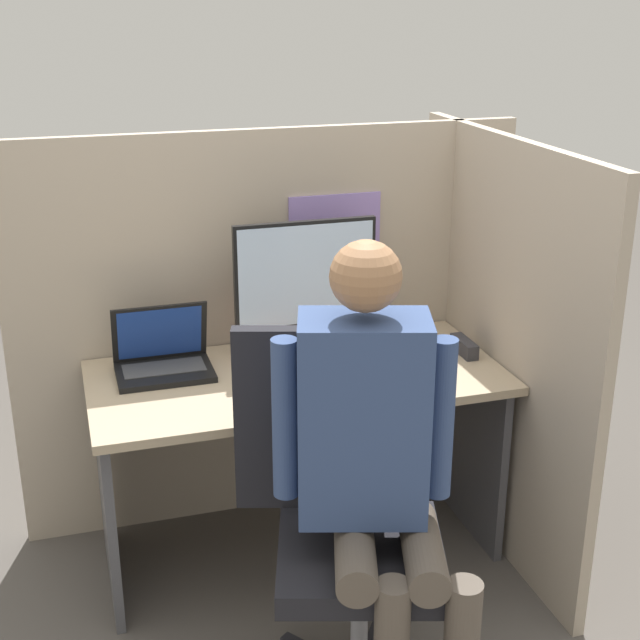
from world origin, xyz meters
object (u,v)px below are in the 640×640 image
Objects in this scene: stapler at (464,347)px; person at (375,458)px; carrot_toy at (404,377)px; coffee_mug at (385,332)px; monitor at (305,279)px; office_chair at (339,510)px; paper_box at (306,348)px; laptop at (163,360)px.

person is at bearing -129.33° from stapler.
stapler is 0.97m from person.
coffee_mug is (0.07, 0.36, 0.02)m from carrot_toy.
office_chair is at bearing -98.87° from monitor.
person reaches higher than stapler.
coffee_mug reaches higher than stapler.
carrot_toy is (0.24, -0.33, -0.00)m from paper_box.
person is at bearing -118.57° from carrot_toy.
coffee_mug is at bearing 5.65° from paper_box.
monitor is 0.88m from office_chair.
monitor is at bearing 1.10° from laptop.
coffee_mug is (-0.23, 0.18, 0.02)m from stapler.
office_chair is (-0.36, -0.42, -0.19)m from carrot_toy.
monitor is 0.37× the size of person.
monitor is 1.56× the size of laptop.
person reaches higher than office_chair.
laptop is 0.99m from person.
paper_box is 0.78m from office_chair.
laptop is at bearing -179.22° from paper_box.
stapler is (1.05, -0.14, -0.02)m from laptop.
laptop is (-0.51, -0.01, 0.02)m from paper_box.
carrot_toy is at bearing -23.06° from laptop.
person is at bearing -73.27° from office_chair.
stapler is (0.55, -0.15, -0.00)m from paper_box.
carrot_toy is at bearing -101.12° from coffee_mug.
office_chair reaches higher than paper_box.
office_chair is at bearing -98.90° from paper_box.
carrot_toy is (0.75, -0.32, -0.02)m from laptop.
paper_box is 0.98× the size of laptop.
coffee_mug is (0.38, 0.93, -0.03)m from person.
stapler is at bearing -15.17° from paper_box.
laptop is 0.82m from coffee_mug.
carrot_toy is 1.49× the size of coffee_mug.
paper_box is at bearing 81.10° from office_chair.
office_chair is at bearing 106.73° from person.
stapler is at bearing 30.36° from carrot_toy.
monitor is at bearing 126.44° from carrot_toy.
paper_box is 2.08× the size of stapler.
paper_box is 0.63× the size of monitor.
stapler is at bearing -37.51° from coffee_mug.
carrot_toy is at bearing 61.43° from person.
laptop is at bearing 117.86° from office_chair.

